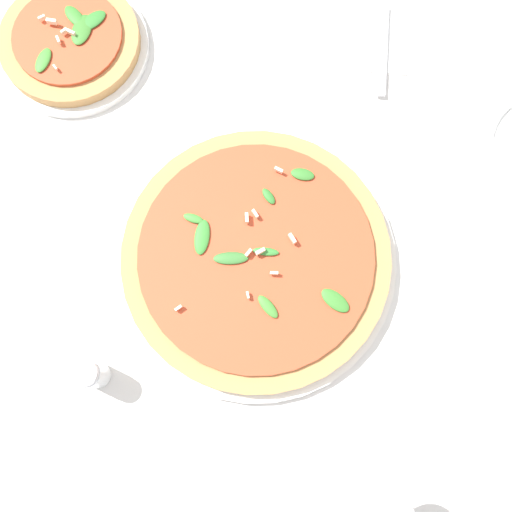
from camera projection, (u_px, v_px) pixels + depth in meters
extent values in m
plane|color=silver|center=(273.00, 280.00, 0.77)|extent=(6.00, 6.00, 0.00)
cylinder|color=white|center=(256.00, 260.00, 0.77)|extent=(0.36, 0.36, 0.01)
cylinder|color=#B7844C|center=(256.00, 258.00, 0.76)|extent=(0.34, 0.34, 0.02)
cylinder|color=#C64728|center=(256.00, 255.00, 0.75)|extent=(0.30, 0.30, 0.01)
ellipsoid|color=#3E8432|center=(193.00, 218.00, 0.75)|extent=(0.02, 0.03, 0.01)
ellipsoid|color=#347D2D|center=(202.00, 237.00, 0.75)|extent=(0.05, 0.03, 0.01)
ellipsoid|color=#30732C|center=(269.00, 196.00, 0.76)|extent=(0.03, 0.02, 0.01)
ellipsoid|color=#34752B|center=(303.00, 174.00, 0.76)|extent=(0.02, 0.03, 0.01)
ellipsoid|color=#347F32|center=(266.00, 252.00, 0.74)|extent=(0.02, 0.03, 0.01)
ellipsoid|color=#37782B|center=(335.00, 301.00, 0.73)|extent=(0.04, 0.04, 0.01)
ellipsoid|color=#367130|center=(231.00, 258.00, 0.74)|extent=(0.02, 0.05, 0.01)
ellipsoid|color=#3E7F2E|center=(268.00, 307.00, 0.72)|extent=(0.04, 0.03, 0.01)
cube|color=beige|center=(260.00, 252.00, 0.74)|extent=(0.01, 0.01, 0.01)
cube|color=beige|center=(178.00, 308.00, 0.72)|extent=(0.01, 0.01, 0.01)
cube|color=beige|center=(248.00, 295.00, 0.72)|extent=(0.01, 0.00, 0.00)
cube|color=beige|center=(292.00, 239.00, 0.74)|extent=(0.01, 0.01, 0.01)
cube|color=beige|center=(255.00, 214.00, 0.75)|extent=(0.01, 0.01, 0.01)
cube|color=beige|center=(247.00, 218.00, 0.75)|extent=(0.01, 0.00, 0.01)
cube|color=beige|center=(248.00, 253.00, 0.74)|extent=(0.01, 0.01, 0.01)
cube|color=beige|center=(277.00, 275.00, 0.73)|extent=(0.00, 0.01, 0.01)
cube|color=beige|center=(279.00, 170.00, 0.76)|extent=(0.01, 0.01, 0.01)
cylinder|color=white|center=(73.00, 47.00, 0.84)|extent=(0.21, 0.21, 0.01)
cylinder|color=#B7844C|center=(70.00, 41.00, 0.83)|extent=(0.19, 0.19, 0.02)
cylinder|color=#C64728|center=(67.00, 36.00, 0.82)|extent=(0.15, 0.15, 0.01)
ellipsoid|color=#367529|center=(82.00, 30.00, 0.81)|extent=(0.05, 0.04, 0.01)
ellipsoid|color=#3E8330|center=(43.00, 60.00, 0.80)|extent=(0.04, 0.03, 0.01)
ellipsoid|color=#31782D|center=(92.00, 20.00, 0.82)|extent=(0.04, 0.05, 0.01)
ellipsoid|color=#36792B|center=(75.00, 16.00, 0.82)|extent=(0.04, 0.04, 0.01)
cube|color=beige|center=(55.00, 67.00, 0.80)|extent=(0.01, 0.01, 0.00)
cube|color=beige|center=(52.00, 21.00, 0.81)|extent=(0.01, 0.01, 0.01)
cube|color=beige|center=(64.00, 31.00, 0.81)|extent=(0.01, 0.01, 0.01)
cube|color=beige|center=(71.00, 33.00, 0.81)|extent=(0.01, 0.01, 0.01)
cube|color=beige|center=(42.00, 18.00, 0.81)|extent=(0.01, 0.01, 0.01)
cube|color=beige|center=(58.00, 40.00, 0.80)|extent=(0.01, 0.01, 0.01)
cylinder|color=white|center=(352.00, 497.00, 0.71)|extent=(0.07, 0.07, 0.00)
cylinder|color=white|center=(358.00, 503.00, 0.67)|extent=(0.01, 0.01, 0.08)
cylinder|color=maroon|center=(367.00, 512.00, 0.62)|extent=(0.04, 0.04, 0.03)
cube|color=white|center=(383.00, 31.00, 0.85)|extent=(0.15, 0.11, 0.01)
cube|color=silver|center=(383.00, 50.00, 0.84)|extent=(0.14, 0.04, 0.00)
cylinder|color=silver|center=(93.00, 375.00, 0.72)|extent=(0.03, 0.03, 0.06)
cylinder|color=#B7B7BF|center=(85.00, 373.00, 0.68)|extent=(0.03, 0.03, 0.01)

